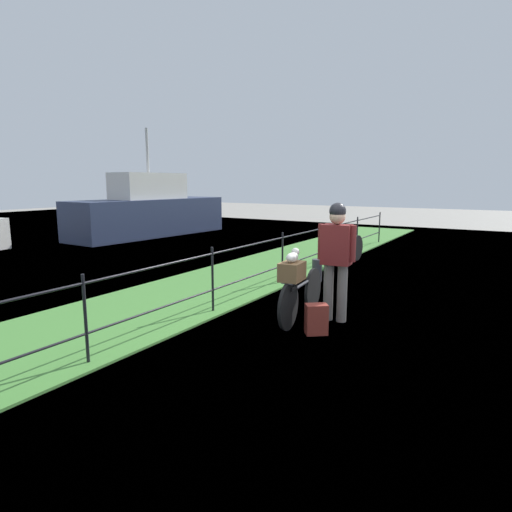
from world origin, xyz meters
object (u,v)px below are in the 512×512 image
Objects in this scene: terrier_dog at (293,256)px; moored_boat_far at (150,212)px; mooring_bollard at (317,270)px; bicycle_main at (301,296)px; backpack_on_paving at (316,319)px; cyclist_person at (336,251)px; wooden_crate at (292,271)px; bicycle_parked at (349,250)px.

moored_boat_far reaches higher than terrier_dog.
mooring_bollard is 0.07× the size of moored_boat_far.
backpack_on_paving is at bearing -135.88° from bicycle_main.
bicycle_main is 0.81m from cyclist_person.
wooden_crate is 0.24× the size of bicycle_parked.
bicycle_main is 0.73m from terrier_dog.
wooden_crate is 1.20× the size of terrier_dog.
backpack_on_paving is 3.11m from mooring_bollard.
moored_boat_far is at bearing 57.83° from cyclist_person.
terrier_dog reaches higher than wooden_crate.
moored_boat_far is (6.64, 9.23, 0.10)m from wooden_crate.
terrier_dog is at bearing -169.39° from bicycle_parked.
wooden_crate is (-0.38, -0.04, 0.43)m from bicycle_main.
mooring_bollard is at bearing 29.12° from cyclist_person.
backpack_on_paving is 0.06× the size of moored_boat_far.
moored_boat_far is at bearing 65.33° from mooring_bollard.
wooden_crate is at bearing -174.50° from terrier_dog.
terrier_dog is 0.88m from backpack_on_paving.
bicycle_parked reaches higher than backpack_on_paving.
wooden_crate is at bearing -125.73° from moored_boat_far.
bicycle_parked is 0.26× the size of moored_boat_far.
cyclist_person is (0.56, -0.40, 0.02)m from terrier_dog.
terrier_dog is 0.19× the size of cyclist_person.
wooden_crate is 2.95m from mooring_bollard.
bicycle_parked is at bearing 2.65° from mooring_bollard.
bicycle_parked is at bearing -113.02° from backpack_on_paving.
cyclist_person reaches higher than backpack_on_paving.
mooring_bollard is 2.19m from bicycle_parked.
cyclist_person is at bearing -122.17° from moored_boat_far.
bicycle_main is at bearing -124.27° from moored_boat_far.
wooden_crate is at bearing -48.34° from backpack_on_paving.
cyclist_person is (0.59, -0.40, 0.22)m from wooden_crate.
cyclist_person is 11.37m from moored_boat_far.
wooden_crate is at bearing 146.00° from cyclist_person.
moored_boat_far is (6.72, 9.63, 0.68)m from backpack_on_paving.
bicycle_main reaches higher than mooring_bollard.
mooring_bollard reaches higher than backpack_on_paving.
wooden_crate is 0.23× the size of cyclist_person.
moored_boat_far is (1.68, 8.30, 0.54)m from bicycle_parked.
bicycle_main is 4.20× the size of backpack_on_paving.
terrier_dog is at bearing -51.65° from backpack_on_paving.
wooden_crate is 0.86× the size of mooring_bollard.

